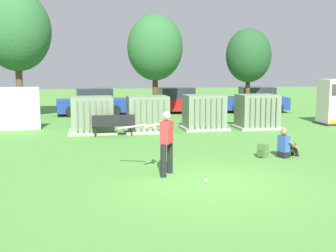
% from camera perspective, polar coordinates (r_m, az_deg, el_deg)
% --- Properties ---
extents(ground_plane, '(96.00, 96.00, 0.00)m').
position_cam_1_polar(ground_plane, '(10.76, 5.54, -7.79)').
color(ground_plane, '#51933D').
extents(transformer_west, '(2.10, 1.70, 1.62)m').
position_cam_1_polar(transformer_west, '(19.00, -10.21, 1.42)').
color(transformer_west, '#9E9B93').
rests_on(transformer_west, ground).
extents(transformer_mid_west, '(2.10, 1.70, 1.62)m').
position_cam_1_polar(transformer_mid_west, '(19.07, -2.79, 1.57)').
color(transformer_mid_west, '#9E9B93').
rests_on(transformer_mid_west, ground).
extents(transformer_mid_east, '(2.10, 1.70, 1.62)m').
position_cam_1_polar(transformer_mid_east, '(19.88, 4.90, 1.81)').
color(transformer_mid_east, '#9E9B93').
rests_on(transformer_mid_east, ground).
extents(transformer_east, '(2.10, 1.70, 1.62)m').
position_cam_1_polar(transformer_east, '(20.57, 11.94, 1.87)').
color(transformer_east, '#9E9B93').
rests_on(transformer_east, ground).
extents(generator_enclosure, '(1.60, 1.40, 2.30)m').
position_cam_1_polar(generator_enclosure, '(23.19, 21.61, 3.02)').
color(generator_enclosure, '#262626').
rests_on(generator_enclosure, ground).
extents(park_bench, '(1.80, 0.41, 0.92)m').
position_cam_1_polar(park_bench, '(18.02, -7.40, 0.32)').
color(park_bench, black).
rests_on(park_bench, ground).
extents(batter, '(1.47, 1.10, 1.74)m').
position_cam_1_polar(batter, '(11.38, -0.45, -1.84)').
color(batter, black).
rests_on(batter, ground).
extents(sports_ball, '(0.09, 0.09, 0.09)m').
position_cam_1_polar(sports_ball, '(10.88, 5.10, -7.35)').
color(sports_ball, white).
rests_on(sports_ball, ground).
extents(seated_spectator, '(0.79, 0.65, 0.96)m').
position_cam_1_polar(seated_spectator, '(14.24, 15.63, -2.59)').
color(seated_spectator, black).
rests_on(seated_spectator, ground).
extents(backpack, '(0.36, 0.38, 0.44)m').
position_cam_1_polar(backpack, '(14.04, 12.66, -3.32)').
color(backpack, '#4C723F').
rests_on(backpack, ground).
extents(tree_left, '(3.70, 3.70, 7.07)m').
position_cam_1_polar(tree_left, '(25.11, -19.73, 11.95)').
color(tree_left, brown).
rests_on(tree_left, ground).
extents(tree_center_left, '(3.01, 3.01, 5.76)m').
position_cam_1_polar(tree_center_left, '(23.32, -1.76, 10.52)').
color(tree_center_left, '#4C3828').
rests_on(tree_center_left, ground).
extents(tree_center_right, '(2.74, 2.74, 5.23)m').
position_cam_1_polar(tree_center_right, '(26.42, 10.81, 9.30)').
color(tree_center_right, '#4C3828').
rests_on(tree_center_right, ground).
extents(parked_car_left_of_center, '(4.32, 2.17, 1.62)m').
position_cam_1_polar(parked_car_left_of_center, '(26.24, -10.15, 3.13)').
color(parked_car_left_of_center, navy).
rests_on(parked_car_left_of_center, ground).
extents(parked_car_right_of_center, '(4.21, 1.94, 1.62)m').
position_cam_1_polar(parked_car_right_of_center, '(26.87, 0.92, 3.36)').
color(parked_car_right_of_center, maroon).
rests_on(parked_car_right_of_center, ground).
extents(parked_car_rightmost, '(4.39, 2.34, 1.62)m').
position_cam_1_polar(parked_car_rightmost, '(28.06, 11.68, 3.40)').
color(parked_car_rightmost, navy).
rests_on(parked_car_rightmost, ground).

